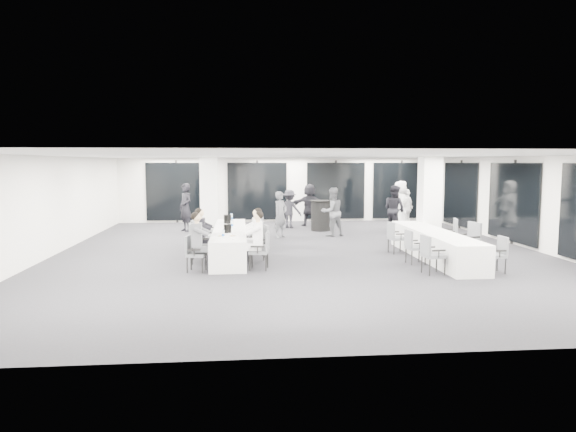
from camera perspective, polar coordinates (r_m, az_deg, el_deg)
The scene contains 43 objects.
room at distance 15.99m, azimuth 4.11°, elevation 1.56°, with size 14.04×16.04×2.84m.
column_left at distance 17.90m, azimuth -8.73°, elevation 2.02°, with size 0.60×0.60×2.80m, color white.
column_right at distance 16.74m, azimuth 15.44°, elevation 1.60°, with size 0.60×0.60×2.80m, color white.
banquet_table_main at distance 14.59m, azimuth -6.48°, elevation -2.89°, with size 0.90×5.00×0.75m, color silver.
banquet_table_side at distance 14.55m, azimuth 15.96°, elevation -3.11°, with size 0.90×5.00×0.75m, color silver.
cocktail_table at distance 19.72m, azimuth 3.64°, elevation 0.08°, with size 0.84×0.84×1.17m.
chair_main_left_near at distance 12.53m, azimuth -10.48°, elevation -3.86°, with size 0.50×0.54×0.87m.
chair_main_left_second at distance 13.55m, azimuth -10.14°, elevation -2.71°, with size 0.59×0.63×1.04m.
chair_main_left_mid at distance 14.28m, azimuth -9.89°, elevation -2.26°, with size 0.54×0.60×1.04m.
chair_main_left_fourth at distance 15.18m, azimuth -9.55°, elevation -2.16°, with size 0.52×0.54×0.86m.
chair_main_left_far at distance 16.23m, azimuth -9.30°, elevation -1.46°, with size 0.56×0.60×0.94m.
chair_main_right_near at distance 12.57m, azimuth -2.89°, elevation -3.58°, with size 0.54×0.57×0.93m.
chair_main_right_second at distance 13.45m, azimuth -3.03°, elevation -2.82°, with size 0.58×0.61×0.98m.
chair_main_right_mid at distance 14.24m, azimuth -3.19°, elevation -2.61°, with size 0.48×0.52×0.86m.
chair_main_right_fourth at distance 15.31m, azimuth -3.33°, elevation -1.96°, with size 0.46×0.51×0.88m.
chair_main_right_far at distance 16.14m, azimuth -3.42°, elevation -1.49°, with size 0.54×0.57×0.91m.
chair_side_left_near at distance 12.49m, azimuth 15.55°, elevation -3.89°, with size 0.52×0.56×0.92m.
chair_side_left_mid at distance 13.64m, azimuth 13.72°, elevation -3.12°, with size 0.48×0.53×0.88m.
chair_side_left_far at distance 15.12m, azimuth 11.79°, elevation -2.14°, with size 0.51×0.55×0.90m.
chair_side_right_near at distance 13.19m, azimuth 22.26°, elevation -3.73°, with size 0.46×0.51×0.87m.
chair_side_right_mid at distance 14.54m, azimuth 19.55°, elevation -2.40°, with size 0.63×0.65×1.03m.
chair_side_right_far at distance 15.70m, azimuth 17.58°, elevation -1.81°, with size 0.61×0.63×0.99m.
seated_guest_a at distance 12.46m, azimuth -9.79°, elevation -2.43°, with size 0.50×0.38×1.44m.
seated_guest_b at distance 13.52m, azimuth -9.43°, elevation -1.77°, with size 0.50×0.38×1.44m.
seated_guest_c at distance 12.54m, azimuth -3.65°, elevation -2.30°, with size 0.50×0.38×1.44m.
seated_guest_d at distance 13.40m, azimuth -3.75°, elevation -1.77°, with size 0.50×0.38×1.44m.
standing_guest_a at distance 17.85m, azimuth -0.85°, elevation 0.52°, with size 0.67×0.54×1.83m, color #57595F.
standing_guest_b at distance 18.23m, azimuth 4.93°, elevation 0.82°, with size 0.95×0.58×1.96m, color #57595F.
standing_guest_c at distance 20.44m, azimuth 0.16°, elevation 1.08°, with size 1.12×0.57×1.73m, color black.
standing_guest_d at distance 21.00m, azimuth 13.06°, elevation 1.09°, with size 1.04×0.58×1.77m, color white.
standing_guest_e at distance 20.97m, azimuth 12.38°, elevation 1.60°, with size 1.03×0.63×2.13m, color white.
standing_guest_f at distance 21.15m, azimuth 2.41°, elevation 1.56°, with size 1.81×0.70×1.97m, color black.
standing_guest_g at distance 19.81m, azimuth -11.32°, elevation 1.29°, with size 0.75×0.61×2.07m, color black.
standing_guest_h at distance 19.47m, azimuth 11.73°, elevation 1.11°, with size 0.97×0.59×2.01m, color black.
ice_bucket_near at distance 13.75m, azimuth -6.73°, elevation -1.38°, with size 0.20×0.20×0.23m, color black.
ice_bucket_far at distance 15.88m, azimuth -6.74°, elevation -0.33°, with size 0.23×0.23×0.26m, color black.
water_bottle_a at distance 12.77m, azimuth -7.21°, elevation -2.02°, with size 0.06×0.06×0.20m, color silver.
water_bottle_b at distance 14.68m, azimuth -6.25°, elevation -0.92°, with size 0.07×0.07×0.22m, color silver.
water_bottle_c at distance 16.38m, azimuth -6.30°, elevation -0.17°, with size 0.08×0.08×0.24m, color silver.
plate_a at distance 13.11m, azimuth -7.45°, elevation -2.21°, with size 0.21×0.21×0.03m.
plate_b at distance 13.08m, azimuth -6.17°, elevation -2.21°, with size 0.21×0.21×0.03m.
plate_c at distance 14.06m, azimuth -6.73°, elevation -1.64°, with size 0.22×0.22×0.03m.
wine_glass at distance 12.48m, azimuth -6.15°, elevation -1.99°, with size 0.07×0.07×0.19m.
Camera 1 is at (-1.70, -14.62, 2.62)m, focal length 32.00 mm.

